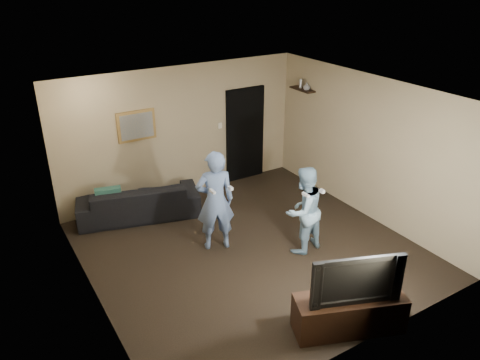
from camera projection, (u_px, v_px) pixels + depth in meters
ground at (250, 249)px, 7.75m from camera, size 5.00×5.00×0.00m
ceiling at (251, 95)px, 6.65m from camera, size 5.00×5.00×0.04m
wall_back at (181, 132)px, 9.13m from camera, size 5.00×0.04×2.60m
wall_front at (370, 257)px, 5.27m from camera, size 5.00×0.04×2.60m
wall_left at (87, 221)px, 6.02m from camera, size 0.04×5.00×2.60m
wall_right at (368, 148)px, 8.38m from camera, size 0.04×5.00×2.60m
sofa at (138, 200)px, 8.65m from camera, size 2.35×1.41×0.64m
throw_pillow at (109, 200)px, 8.33m from camera, size 0.47×0.24×0.45m
painting_frame at (136, 126)px, 8.56m from camera, size 0.72×0.05×0.57m
painting_canvas at (137, 126)px, 8.54m from camera, size 0.62×0.01×0.47m
doorway at (245, 134)px, 9.92m from camera, size 0.90×0.06×2.00m
light_switch at (220, 126)px, 9.51m from camera, size 0.08×0.02×0.12m
wall_shelf at (302, 89)px, 9.43m from camera, size 0.20×0.60×0.03m
shelf_vase at (307, 86)px, 9.29m from camera, size 0.18×0.18×0.15m
shelf_figurine at (301, 84)px, 9.43m from camera, size 0.06×0.06×0.18m
tv_console at (349, 313)px, 5.97m from camera, size 1.48×0.94×0.50m
television at (354, 276)px, 5.72m from camera, size 1.14×0.57×0.67m
wii_player_left at (215, 201)px, 7.48m from camera, size 0.72×0.58×1.71m
wii_player_right at (303, 210)px, 7.44m from camera, size 0.79×0.65×1.47m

